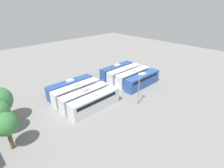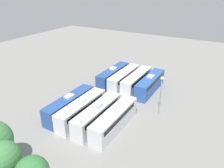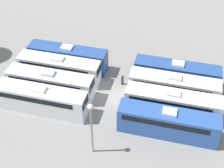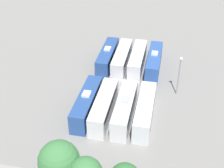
# 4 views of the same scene
# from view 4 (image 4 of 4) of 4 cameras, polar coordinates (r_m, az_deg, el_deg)

# --- Properties ---
(ground_plane) EXTENTS (124.88, 124.88, 0.00)m
(ground_plane) POSITION_cam_4_polar(r_m,az_deg,el_deg) (55.92, 2.01, -0.88)
(ground_plane) COLOR gray
(bus_0) EXTENTS (2.49, 11.56, 3.72)m
(bus_0) POSITION_cam_4_polar(r_m,az_deg,el_deg) (61.27, 7.69, 4.17)
(bus_0) COLOR #2D56A8
(bus_0) RESTS_ON ground_plane
(bus_1) EXTENTS (2.49, 11.56, 3.72)m
(bus_1) POSITION_cam_4_polar(r_m,az_deg,el_deg) (61.64, 4.69, 4.56)
(bus_1) COLOR white
(bus_1) RESTS_ON ground_plane
(bus_2) EXTENTS (2.49, 11.56, 3.72)m
(bus_2) POSITION_cam_4_polar(r_m,az_deg,el_deg) (61.89, 1.84, 4.79)
(bus_2) COLOR silver
(bus_2) RESTS_ON ground_plane
(bus_3) EXTENTS (2.49, 11.56, 3.72)m
(bus_3) POSITION_cam_4_polar(r_m,az_deg,el_deg) (62.45, -0.81, 5.09)
(bus_3) COLOR #284C93
(bus_3) RESTS_ON ground_plane
(bus_4) EXTENTS (2.49, 11.56, 3.72)m
(bus_4) POSITION_cam_4_polar(r_m,az_deg,el_deg) (48.18, 6.05, -4.78)
(bus_4) COLOR silver
(bus_4) RESTS_ON ground_plane
(bus_5) EXTENTS (2.49, 11.56, 3.72)m
(bus_5) POSITION_cam_4_polar(r_m,az_deg,el_deg) (48.32, 2.33, -4.46)
(bus_5) COLOR silver
(bus_5) RESTS_ON ground_plane
(bus_6) EXTENTS (2.49, 11.56, 3.72)m
(bus_6) POSITION_cam_4_polar(r_m,az_deg,el_deg) (48.79, -1.48, -4.01)
(bus_6) COLOR silver
(bus_6) RESTS_ON ground_plane
(bus_7) EXTENTS (2.49, 11.56, 3.72)m
(bus_7) POSITION_cam_4_polar(r_m,az_deg,el_deg) (49.56, -4.61, -3.45)
(bus_7) COLOR #284C93
(bus_7) RESTS_ON ground_plane
(worker_person) EXTENTS (0.36, 0.36, 1.71)m
(worker_person) POSITION_cam_4_polar(r_m,az_deg,el_deg) (56.66, -0.45, 0.61)
(worker_person) COLOR #333338
(worker_person) RESTS_ON ground_plane
(light_pole) EXTENTS (0.60, 0.60, 7.29)m
(light_pole) POSITION_cam_4_polar(r_m,az_deg,el_deg) (53.11, 12.26, 2.65)
(light_pole) COLOR gray
(light_pole) RESTS_ON ground_plane
(tree_2) EXTENTS (4.84, 4.84, 7.11)m
(tree_2) POSITION_cam_4_polar(r_m,az_deg,el_deg) (37.02, -9.68, -13.69)
(tree_2) COLOR brown
(tree_2) RESTS_ON ground_plane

